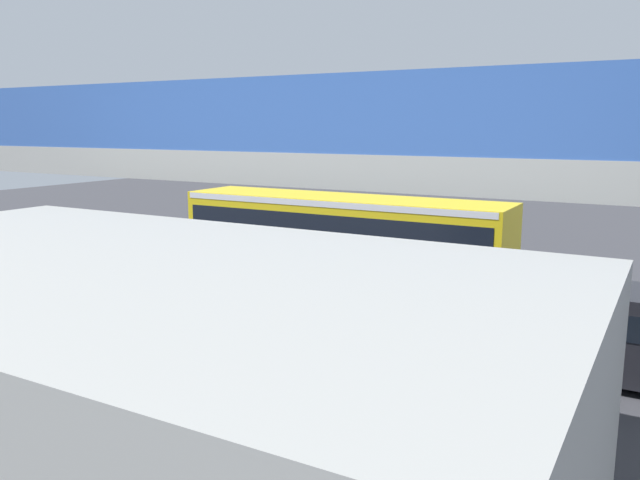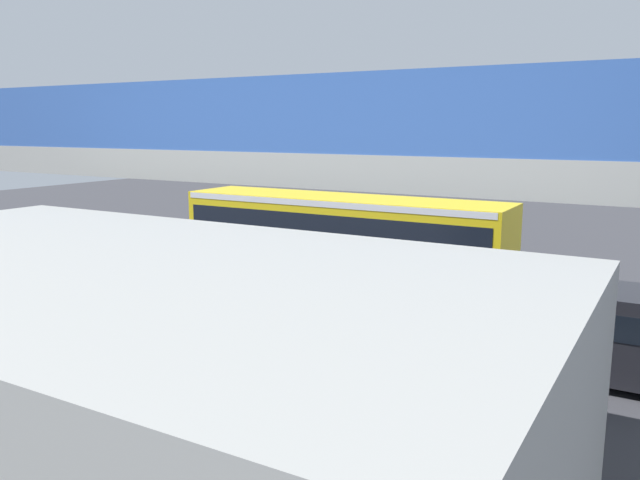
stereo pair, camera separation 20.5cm
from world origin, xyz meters
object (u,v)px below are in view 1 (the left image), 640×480
at_px(parked_van, 591,324).
at_px(bicycle_green, 505,318).
at_px(city_bus, 342,233).
at_px(traffic_sign, 375,217).

bearing_deg(parked_van, bicycle_green, -42.25).
relative_size(city_bus, traffic_sign, 4.12).
height_order(bicycle_green, traffic_sign, traffic_sign).
xyz_separation_m(city_bus, traffic_sign, (0.60, -4.01, 0.01)).
relative_size(parked_van, bicycle_green, 2.71).
height_order(city_bus, parked_van, city_bus).
bearing_deg(parked_van, traffic_sign, -42.30).
bearing_deg(city_bus, parked_van, 153.22).
xyz_separation_m(city_bus, bicycle_green, (-6.17, 2.15, -1.51)).
bearing_deg(parked_van, city_bus, -26.78).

